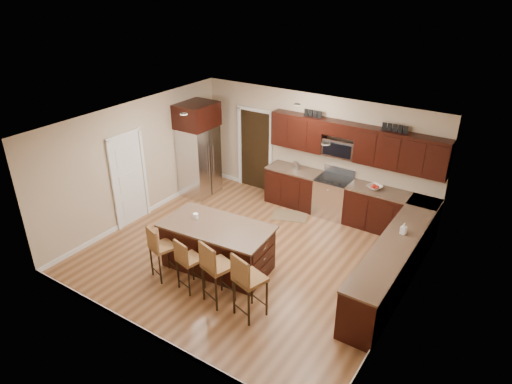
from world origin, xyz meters
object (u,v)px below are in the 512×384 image
Objects in this scene: range at (333,196)px; island at (218,248)px; stool_mid at (187,259)px; stool_extra at (247,279)px; stool_right at (215,266)px; stool_left at (159,247)px; refrigerator at (199,149)px.

island is (-0.95, -3.11, -0.04)m from range.
stool_mid is 0.86× the size of stool_extra.
range reaches higher than island.
stool_right is at bearing -163.58° from stool_extra.
stool_right and stool_extra have the same top height.
range is 0.93× the size of stool_extra.
range is at bearing 68.20° from island.
range is 0.93× the size of stool_right.
island is 1.09m from stool_right.
stool_extra is at bearing -38.90° from island.
range is at bearing 89.20° from stool_mid.
refrigerator reaches higher than stool_left.
refrigerator is at bearing 139.36° from stool_mid.
stool_left is 0.89× the size of stool_right.
stool_right is 0.65m from stool_extra.
stool_mid is 1.28m from stool_extra.
stool_extra is at bearing 18.06° from stool_left.
range is 1.04× the size of stool_left.
stool_mid is 3.97m from refrigerator.
stool_right reaches higher than stool_mid.
stool_left is 1.04× the size of stool_mid.
island is 0.87m from stool_mid.
stool_left is 1.28m from stool_right.
stool_extra is (1.25, -0.85, 0.32)m from island.
stool_mid is 0.44× the size of refrigerator.
stool_left is (-1.63, -3.95, 0.19)m from range.
stool_right is (-0.35, -3.96, 0.27)m from range.
range reaches higher than stool_mid.
range is 3.99m from stool_right.
stool_left is 0.45× the size of refrigerator.
stool_extra reaches higher than island.
range is 3.47m from refrigerator.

